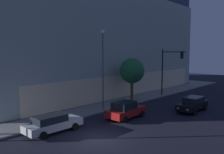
% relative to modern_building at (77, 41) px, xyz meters
% --- Properties ---
extents(ground_plane, '(120.00, 120.00, 0.00)m').
position_rel_modern_building_xyz_m(ground_plane, '(-15.49, -21.65, -8.68)').
color(ground_plane, black).
extents(modern_building, '(38.84, 26.05, 17.49)m').
position_rel_modern_building_xyz_m(modern_building, '(0.00, 0.00, 0.00)').
color(modern_building, '#4C4C51').
rests_on(modern_building, ground).
extents(traffic_light_far_corner, '(0.33, 3.66, 6.86)m').
position_rel_modern_building_xyz_m(traffic_light_far_corner, '(3.51, -16.86, -4.01)').
color(traffic_light_far_corner, black).
rests_on(traffic_light_far_corner, sidewalk_corner).
extents(street_lamp_sidewalk, '(0.44, 0.44, 8.81)m').
position_rel_modern_building_xyz_m(street_lamp_sidewalk, '(-9.19, -15.91, -3.07)').
color(street_lamp_sidewalk, '#5A5A5A').
rests_on(street_lamp_sidewalk, sidewalk_corner).
extents(sidewalk_tree, '(3.29, 3.29, 5.61)m').
position_rel_modern_building_xyz_m(sidewalk_tree, '(-3.09, -15.18, -4.59)').
color(sidewalk_tree, '#4D3B1E').
rests_on(sidewalk_tree, sidewalk_corner).
extents(car_silver, '(4.81, 2.02, 1.48)m').
position_rel_modern_building_xyz_m(car_silver, '(-17.03, -17.94, -7.91)').
color(car_silver, '#B7BABF').
rests_on(car_silver, ground).
extents(car_red, '(4.45, 2.23, 1.69)m').
position_rel_modern_building_xyz_m(car_red, '(-9.81, -19.67, -7.84)').
color(car_red, maroon).
rests_on(car_red, ground).
extents(car_black, '(4.77, 2.03, 1.58)m').
position_rel_modern_building_xyz_m(car_black, '(-2.53, -23.30, -7.85)').
color(car_black, black).
rests_on(car_black, ground).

